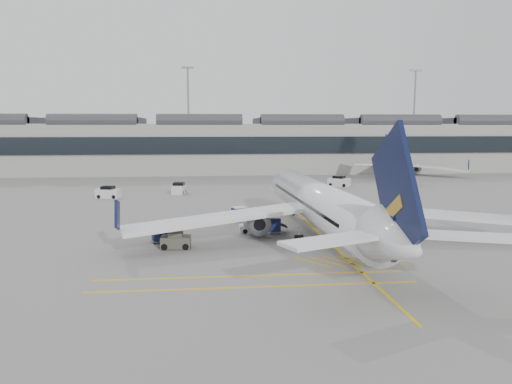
{
  "coord_description": "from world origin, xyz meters",
  "views": [
    {
      "loc": [
        -1.26,
        -43.94,
        10.48
      ],
      "look_at": [
        3.86,
        4.87,
        4.0
      ],
      "focal_mm": 35.0,
      "sensor_mm": 36.0,
      "label": 1
    }
  ],
  "objects": [
    {
      "name": "airliner_main",
      "position": [
        9.66,
        1.14,
        3.19
      ],
      "size": [
        37.32,
        40.81,
        10.85
      ],
      "rotation": [
        0.0,
        0.0,
        0.03
      ],
      "color": "white",
      "rests_on": "ground"
    },
    {
      "name": "ramp_agent_b",
      "position": [
        3.75,
        6.27,
        0.8
      ],
      "size": [
        0.93,
        0.82,
        1.61
      ],
      "primitive_type": "imported",
      "rotation": [
        0.0,
        0.0,
        3.45
      ],
      "color": "orange",
      "rests_on": "ground"
    },
    {
      "name": "service_van_right",
      "position": [
        22.32,
        41.07,
        0.85
      ],
      "size": [
        4.09,
        3.62,
        1.9
      ],
      "rotation": [
        0.0,
        0.0,
        -0.6
      ],
      "color": "silver",
      "rests_on": "ground"
    },
    {
      "name": "baggage_cart_a",
      "position": [
        4.79,
        6.9,
        1.02
      ],
      "size": [
        2.0,
        1.73,
        1.9
      ],
      "rotation": [
        0.0,
        0.0,
        0.15
      ],
      "color": "gray",
      "rests_on": "ground"
    },
    {
      "name": "service_van_left",
      "position": [
        -15.33,
        30.6,
        0.78
      ],
      "size": [
        3.69,
        2.38,
        1.75
      ],
      "rotation": [
        0.0,
        0.0,
        -0.21
      ],
      "color": "silver",
      "rests_on": "ground"
    },
    {
      "name": "baggage_cart_d",
      "position": [
        -5.21,
        1.14,
        0.96
      ],
      "size": [
        2.0,
        1.79,
        1.8
      ],
      "rotation": [
        0.0,
        0.0,
        0.25
      ],
      "color": "gray",
      "rests_on": "ground"
    },
    {
      "name": "baggage_cart_c",
      "position": [
        2.57,
        10.41,
        0.87
      ],
      "size": [
        1.91,
        1.76,
        1.63
      ],
      "rotation": [
        0.0,
        0.0,
        0.38
      ],
      "color": "gray",
      "rests_on": "ground"
    },
    {
      "name": "safety_cone_nose",
      "position": [
        7.99,
        19.35,
        0.23
      ],
      "size": [
        0.34,
        0.34,
        0.47
      ],
      "primitive_type": "cone",
      "color": "#F24C0A",
      "rests_on": "ground"
    },
    {
      "name": "service_van_mid",
      "position": [
        -5.18,
        34.29,
        0.79
      ],
      "size": [
        2.22,
        3.66,
        1.77
      ],
      "rotation": [
        0.0,
        0.0,
        1.42
      ],
      "color": "silver",
      "rests_on": "ground"
    },
    {
      "name": "light_masts",
      "position": [
        -1.67,
        86.0,
        14.49
      ],
      "size": [
        113.0,
        0.6,
        25.45
      ],
      "color": "slate",
      "rests_on": "ground"
    },
    {
      "name": "apron_markings",
      "position": [
        10.0,
        10.0,
        0.01
      ],
      "size": [
        0.25,
        60.0,
        0.01
      ],
      "primitive_type": "cube",
      "color": "gold",
      "rests_on": "ground"
    },
    {
      "name": "airliner_far",
      "position": [
        39.72,
        60.68,
        2.65
      ],
      "size": [
        28.1,
        31.0,
        9.02
      ],
      "rotation": [
        0.0,
        0.0,
        -0.48
      ],
      "color": "white",
      "rests_on": "ground"
    },
    {
      "name": "ground",
      "position": [
        0.0,
        0.0,
        0.0
      ],
      "size": [
        220.0,
        220.0,
        0.0
      ],
      "primitive_type": "plane",
      "color": "gray",
      "rests_on": "ground"
    },
    {
      "name": "terminal",
      "position": [
        0.0,
        71.93,
        6.14
      ],
      "size": [
        200.0,
        20.45,
        12.4
      ],
      "color": "#9E9E99",
      "rests_on": "ground"
    },
    {
      "name": "ramp_agent_a",
      "position": [
        3.19,
        6.2,
        0.87
      ],
      "size": [
        0.74,
        0.74,
        1.74
      ],
      "primitive_type": "imported",
      "rotation": [
        0.0,
        0.0,
        0.79
      ],
      "color": "#FF500D",
      "rests_on": "ground"
    },
    {
      "name": "safety_cone_engine",
      "position": [
        14.03,
        7.98,
        0.27
      ],
      "size": [
        0.4,
        0.4,
        0.55
      ],
      "primitive_type": "cone",
      "color": "#F24C0A",
      "rests_on": "ground"
    },
    {
      "name": "pushback_tug",
      "position": [
        -3.76,
        -1.29,
        0.62
      ],
      "size": [
        2.6,
        1.7,
        1.4
      ],
      "rotation": [
        0.0,
        0.0,
        -0.07
      ],
      "color": "#515246",
      "rests_on": "ground"
    },
    {
      "name": "baggage_cart_b",
      "position": [
        5.43,
        3.89,
        0.89
      ],
      "size": [
        1.61,
        1.34,
        1.66
      ],
      "rotation": [
        0.0,
        0.0,
        -0.03
      ],
      "color": "gray",
      "rests_on": "ground"
    },
    {
      "name": "belt_loader",
      "position": [
        4.04,
        4.67,
        0.57
      ],
      "size": [
        4.78,
        1.65,
        1.96
      ],
      "rotation": [
        0.0,
        0.0,
        -0.0
      ],
      "color": "beige",
      "rests_on": "ground"
    }
  ]
}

